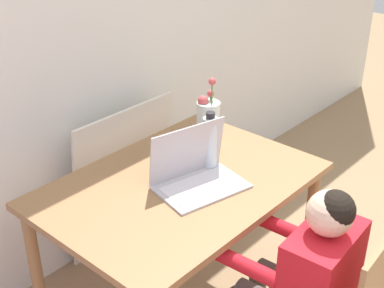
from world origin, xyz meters
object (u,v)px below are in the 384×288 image
object	(u,v)px
person_seated	(305,274)
flower_vase	(208,124)
water_bottle	(210,142)
laptop	(195,172)

from	to	relation	value
person_seated	flower_vase	bearing A→B (deg)	-117.15
person_seated	flower_vase	size ratio (longest dim) A/B	2.82
flower_vase	water_bottle	world-z (taller)	flower_vase
person_seated	water_bottle	xyz separation A→B (m)	(0.18, 0.58, 0.25)
water_bottle	laptop	bearing A→B (deg)	-163.14
laptop	water_bottle	distance (m)	0.16
flower_vase	water_bottle	xyz separation A→B (m)	(-0.13, -0.12, -0.00)
flower_vase	water_bottle	size ratio (longest dim) A/B	1.35
person_seated	water_bottle	size ratio (longest dim) A/B	3.80
laptop	flower_vase	bearing A→B (deg)	44.32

